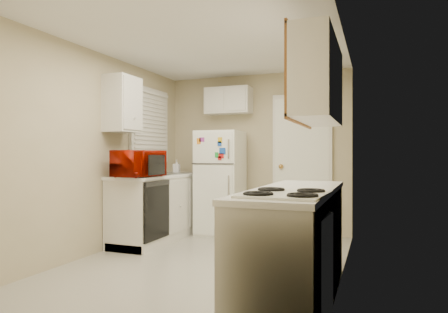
% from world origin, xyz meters
% --- Properties ---
extents(floor, '(3.80, 3.80, 0.00)m').
position_xyz_m(floor, '(0.00, 0.00, 0.00)').
color(floor, beige).
rests_on(floor, ground).
extents(ceiling, '(3.80, 3.80, 0.00)m').
position_xyz_m(ceiling, '(0.00, 0.00, 2.40)').
color(ceiling, white).
rests_on(ceiling, floor).
extents(wall_left, '(3.80, 3.80, 0.00)m').
position_xyz_m(wall_left, '(-1.40, 0.00, 1.20)').
color(wall_left, '#BCAF8C').
rests_on(wall_left, floor).
extents(wall_right, '(3.80, 3.80, 0.00)m').
position_xyz_m(wall_right, '(1.40, 0.00, 1.20)').
color(wall_right, '#BCAF8C').
rests_on(wall_right, floor).
extents(wall_back, '(2.80, 2.80, 0.00)m').
position_xyz_m(wall_back, '(0.00, 1.90, 1.20)').
color(wall_back, '#BCAF8C').
rests_on(wall_back, floor).
extents(wall_front, '(2.80, 2.80, 0.00)m').
position_xyz_m(wall_front, '(0.00, -1.90, 1.20)').
color(wall_front, '#BCAF8C').
rests_on(wall_front, floor).
extents(left_counter, '(0.60, 1.80, 0.90)m').
position_xyz_m(left_counter, '(-1.10, 0.90, 0.45)').
color(left_counter, silver).
rests_on(left_counter, floor).
extents(dishwasher, '(0.03, 0.58, 0.72)m').
position_xyz_m(dishwasher, '(-0.81, 0.30, 0.49)').
color(dishwasher, black).
rests_on(dishwasher, floor).
extents(sink, '(0.54, 0.74, 0.16)m').
position_xyz_m(sink, '(-1.10, 1.05, 0.86)').
color(sink, gray).
rests_on(sink, left_counter).
extents(microwave, '(0.62, 0.41, 0.39)m').
position_xyz_m(microwave, '(-0.99, 0.18, 1.05)').
color(microwave, '#850B00').
rests_on(microwave, left_counter).
extents(soap_bottle, '(0.10, 0.11, 0.20)m').
position_xyz_m(soap_bottle, '(-1.10, 1.37, 1.00)').
color(soap_bottle, white).
rests_on(soap_bottle, left_counter).
extents(window_blinds, '(0.10, 0.98, 1.08)m').
position_xyz_m(window_blinds, '(-1.36, 1.05, 1.60)').
color(window_blinds, silver).
rests_on(window_blinds, wall_left).
extents(upper_cabinet_left, '(0.30, 0.45, 0.70)m').
position_xyz_m(upper_cabinet_left, '(-1.25, 0.22, 1.80)').
color(upper_cabinet_left, silver).
rests_on(upper_cabinet_left, wall_left).
extents(refrigerator, '(0.64, 0.62, 1.52)m').
position_xyz_m(refrigerator, '(-0.43, 1.49, 0.76)').
color(refrigerator, white).
rests_on(refrigerator, floor).
extents(cabinet_over_fridge, '(0.70, 0.30, 0.40)m').
position_xyz_m(cabinet_over_fridge, '(-0.40, 1.75, 2.00)').
color(cabinet_over_fridge, silver).
rests_on(cabinet_over_fridge, wall_back).
extents(interior_door, '(0.86, 0.06, 2.08)m').
position_xyz_m(interior_door, '(0.70, 1.86, 1.02)').
color(interior_door, white).
rests_on(interior_door, floor).
extents(right_counter, '(0.60, 2.00, 0.90)m').
position_xyz_m(right_counter, '(1.10, -0.80, 0.45)').
color(right_counter, silver).
rests_on(right_counter, floor).
extents(stove, '(0.55, 0.67, 0.77)m').
position_xyz_m(stove, '(1.15, -1.37, 0.39)').
color(stove, white).
rests_on(stove, floor).
extents(upper_cabinet_right, '(0.30, 1.20, 0.70)m').
position_xyz_m(upper_cabinet_right, '(1.25, -0.50, 1.80)').
color(upper_cabinet_right, silver).
rests_on(upper_cabinet_right, wall_right).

